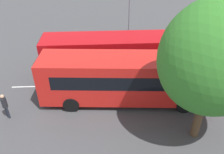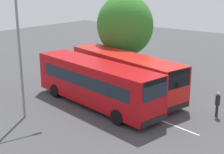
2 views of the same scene
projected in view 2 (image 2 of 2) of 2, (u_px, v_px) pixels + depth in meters
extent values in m
plane|color=#424244|center=(106.00, 99.00, 26.00)|extent=(78.75, 78.75, 0.00)
cube|color=#B70C11|center=(96.00, 82.00, 24.18)|extent=(11.56, 4.28, 2.90)
cube|color=#19232D|center=(155.00, 90.00, 19.97)|extent=(0.47, 2.20, 1.22)
cube|color=#19232D|center=(108.00, 74.00, 24.88)|extent=(9.39, 1.59, 0.93)
cube|color=#19232D|center=(82.00, 81.00, 23.30)|extent=(9.39, 1.59, 0.93)
cube|color=black|center=(155.00, 82.00, 19.82)|extent=(0.42, 2.00, 0.32)
cube|color=black|center=(154.00, 121.00, 20.50)|extent=(0.47, 2.29, 0.36)
cylinder|color=black|center=(143.00, 108.00, 22.74)|extent=(1.07, 0.44, 1.04)
cylinder|color=black|center=(117.00, 117.00, 21.19)|extent=(1.07, 0.44, 1.04)
cylinder|color=black|center=(79.00, 85.00, 27.89)|extent=(1.07, 0.44, 1.04)
cylinder|color=black|center=(55.00, 91.00, 26.35)|extent=(1.07, 0.44, 1.04)
cube|color=red|center=(125.00, 73.00, 26.66)|extent=(11.58, 5.06, 2.90)
cube|color=black|center=(179.00, 79.00, 22.19)|extent=(0.63, 2.18, 1.22)
cube|color=black|center=(136.00, 66.00, 27.29)|extent=(9.25, 2.28, 0.93)
cube|color=black|center=(113.00, 71.00, 25.84)|extent=(9.25, 2.28, 0.93)
cube|color=black|center=(179.00, 72.00, 22.04)|extent=(0.56, 1.98, 0.32)
cube|color=black|center=(177.00, 107.00, 22.72)|extent=(0.63, 2.27, 0.36)
cylinder|color=black|center=(167.00, 97.00, 24.98)|extent=(1.07, 0.51, 1.04)
cylinder|color=black|center=(144.00, 104.00, 23.57)|extent=(1.07, 0.51, 1.04)
cylinder|color=black|center=(109.00, 76.00, 30.47)|extent=(1.07, 0.51, 1.04)
cylinder|color=black|center=(87.00, 81.00, 29.05)|extent=(1.07, 0.51, 1.04)
cylinder|color=#232833|center=(217.00, 111.00, 22.39)|extent=(0.13, 0.13, 0.86)
cylinder|color=#232833|center=(216.00, 110.00, 22.55)|extent=(0.13, 0.13, 0.86)
cylinder|color=#232328|center=(218.00, 100.00, 22.26)|extent=(0.45, 0.45, 0.68)
sphere|color=tan|center=(218.00, 94.00, 22.13)|extent=(0.23, 0.23, 0.23)
cylinder|color=gray|center=(20.00, 56.00, 21.36)|extent=(0.16, 0.16, 8.46)
cylinder|color=#4C3823|center=(124.00, 62.00, 31.44)|extent=(0.44, 0.44, 2.99)
ellipsoid|color=#337A28|center=(125.00, 25.00, 30.47)|extent=(5.37, 4.83, 5.63)
cube|color=silver|center=(106.00, 99.00, 26.00)|extent=(16.89, 3.00, 0.01)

